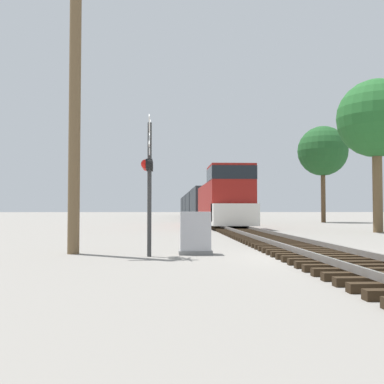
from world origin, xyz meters
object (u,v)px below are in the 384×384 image
Objects in this scene: crossing_signal_near at (148,171)px; freight_train at (197,205)px; tree_far_right at (376,119)px; utility_pole at (75,88)px; tree_mid_background at (323,151)px; relay_cabinet at (195,233)px.

freight_train is at bearing 174.28° from crossing_signal_near.
crossing_signal_near is 18.44m from tree_far_right.
utility_pole reaches higher than tree_mid_background.
freight_train is 7.76× the size of tree_mid_background.
freight_train is 40.94m from tree_far_right.
tree_far_right is 20.09m from tree_mid_background.
tree_far_right is (12.74, 12.65, 4.19)m from crossing_signal_near.
tree_mid_background is (16.45, 32.39, 4.89)m from crossing_signal_near.
utility_pole is at bearing 175.36° from relay_cabinet.
utility_pole is at bearing -142.00° from tree_far_right.
crossing_signal_near is (-4.75, -52.53, 0.47)m from freight_train.
tree_far_right reaches higher than crossing_signal_near.
relay_cabinet is 35.80m from tree_mid_background.
crossing_signal_near is at bearing -95.17° from freight_train.
crossing_signal_near is at bearing -156.05° from relay_cabinet.
tree_far_right is at bearing -100.64° from tree_mid_background.
freight_train is 7.73× the size of utility_pole.
tree_far_right is (7.99, -39.88, 4.65)m from freight_train.
tree_mid_background reaches higher than crossing_signal_near.
crossing_signal_near is 2.35m from relay_cabinet.
relay_cabinet is at bearing -4.64° from utility_pole.
tree_mid_background is (11.70, -20.15, 5.35)m from freight_train.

